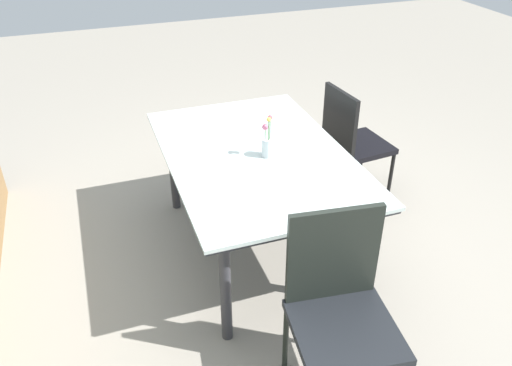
# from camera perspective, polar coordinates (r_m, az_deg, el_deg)

# --- Properties ---
(ground_plane) EXTENTS (12.00, 12.00, 0.00)m
(ground_plane) POSITION_cam_1_polar(r_m,az_deg,el_deg) (3.46, 1.70, -7.91)
(ground_plane) COLOR gray
(dining_table) EXTENTS (1.58, 1.05, 0.73)m
(dining_table) POSITION_cam_1_polar(r_m,az_deg,el_deg) (3.13, -0.00, 2.27)
(dining_table) COLOR silver
(dining_table) RESTS_ON ground
(chair_near_right) EXTENTS (0.45, 0.45, 0.90)m
(chair_near_right) POSITION_cam_1_polar(r_m,az_deg,el_deg) (3.81, 10.44, 4.78)
(chair_near_right) COLOR black
(chair_near_right) RESTS_ON ground
(chair_end_left) EXTENTS (0.51, 0.51, 0.95)m
(chair_end_left) POSITION_cam_1_polar(r_m,az_deg,el_deg) (2.41, 9.23, -12.97)
(chair_end_left) COLOR black
(chair_end_left) RESTS_ON ground
(flower_vase) EXTENTS (0.07, 0.07, 0.26)m
(flower_vase) POSITION_cam_1_polar(r_m,az_deg,el_deg) (3.03, 1.31, 4.27)
(flower_vase) COLOR silver
(flower_vase) RESTS_ON dining_table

